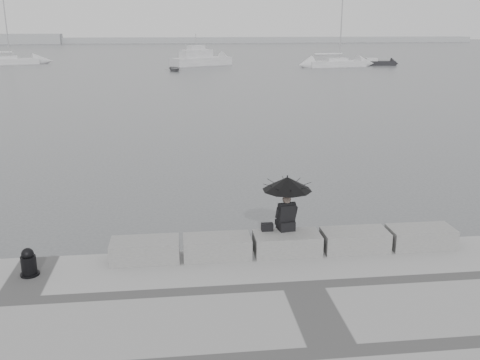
{
  "coord_description": "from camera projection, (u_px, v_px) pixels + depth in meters",
  "views": [
    {
      "loc": [
        -2.54,
        -12.21,
        5.9
      ],
      "look_at": [
        -0.74,
        3.0,
        1.37
      ],
      "focal_mm": 40.0,
      "sensor_mm": 36.0,
      "label": 1
    }
  ],
  "objects": [
    {
      "name": "motor_cruiser",
      "position": [
        202.0,
        59.0,
        76.17
      ],
      "size": [
        8.94,
        6.4,
        4.5
      ],
      "rotation": [
        0.0,
        0.0,
        0.47
      ],
      "color": "silver",
      "rests_on": "ground"
    },
    {
      "name": "dinghy",
      "position": [
        174.0,
        69.0,
        67.77
      ],
      "size": [
        3.25,
        1.77,
        0.52
      ],
      "primitive_type": "imported",
      "rotation": [
        0.0,
        0.0,
        0.16
      ],
      "color": "gray",
      "rests_on": "ground"
    },
    {
      "name": "stone_block_centre",
      "position": [
        287.0,
        244.0,
        12.95
      ],
      "size": [
        1.6,
        0.8,
        0.5
      ],
      "primitive_type": "cube",
      "color": "slate",
      "rests_on": "promenade"
    },
    {
      "name": "ground",
      "position": [
        283.0,
        264.0,
        13.59
      ],
      "size": [
        360.0,
        360.0,
        0.0
      ],
      "primitive_type": "plane",
      "color": "#4A4C4F",
      "rests_on": "ground"
    },
    {
      "name": "stone_block_far_left",
      "position": [
        145.0,
        250.0,
        12.56
      ],
      "size": [
        1.6,
        0.8,
        0.5
      ],
      "primitive_type": "cube",
      "color": "slate",
      "rests_on": "promenade"
    },
    {
      "name": "distant_landmass",
      "position": [
        156.0,
        40.0,
        159.58
      ],
      "size": [
        180.0,
        8.0,
        2.8
      ],
      "color": "#999B9E",
      "rests_on": "ground"
    },
    {
      "name": "seated_person",
      "position": [
        287.0,
        190.0,
        12.86
      ],
      "size": [
        1.21,
        1.21,
        1.39
      ],
      "rotation": [
        0.0,
        0.0,
        0.18
      ],
      "color": "black",
      "rests_on": "stone_block_centre"
    },
    {
      "name": "sailboat_left",
      "position": [
        6.0,
        61.0,
        78.03
      ],
      "size": [
        9.31,
        4.98,
        12.9
      ],
      "rotation": [
        0.0,
        0.0,
        0.3
      ],
      "color": "silver",
      "rests_on": "ground"
    },
    {
      "name": "small_motorboat",
      "position": [
        377.0,
        63.0,
        76.74
      ],
      "size": [
        5.29,
        2.22,
        1.1
      ],
      "rotation": [
        0.0,
        0.0,
        -0.12
      ],
      "color": "black",
      "rests_on": "ground"
    },
    {
      "name": "stone_block_left",
      "position": [
        217.0,
        247.0,
        12.76
      ],
      "size": [
        1.6,
        0.8,
        0.5
      ],
      "primitive_type": "cube",
      "color": "slate",
      "rests_on": "promenade"
    },
    {
      "name": "mooring_bollard",
      "position": [
        29.0,
        264.0,
        11.79
      ],
      "size": [
        0.41,
        0.41,
        0.65
      ],
      "color": "black",
      "rests_on": "promenade"
    },
    {
      "name": "sailboat_right",
      "position": [
        336.0,
        63.0,
        73.95
      ],
      "size": [
        8.48,
        3.75,
        12.9
      ],
      "rotation": [
        0.0,
        0.0,
        0.17
      ],
      "color": "silver",
      "rests_on": "ground"
    },
    {
      "name": "stone_block_far_right",
      "position": [
        421.0,
        237.0,
        13.33
      ],
      "size": [
        1.6,
        0.8,
        0.5
      ],
      "primitive_type": "cube",
      "color": "slate",
      "rests_on": "promenade"
    },
    {
      "name": "stone_block_right",
      "position": [
        355.0,
        240.0,
        13.14
      ],
      "size": [
        1.6,
        0.8,
        0.5
      ],
      "primitive_type": "cube",
      "color": "slate",
      "rests_on": "promenade"
    },
    {
      "name": "bag",
      "position": [
        267.0,
        227.0,
        13.06
      ],
      "size": [
        0.29,
        0.16,
        0.18
      ],
      "primitive_type": "cube",
      "color": "black",
      "rests_on": "stone_block_centre"
    }
  ]
}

